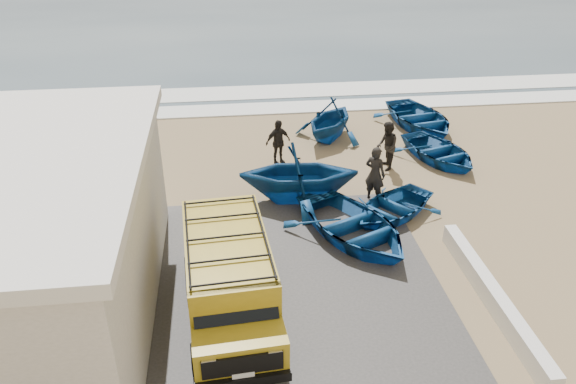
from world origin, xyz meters
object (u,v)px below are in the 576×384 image
fisherman_front (375,174)px  fisherman_middle (387,146)px  boat_mid_left (299,173)px  boat_mid_right (439,151)px  boat_near_right (392,207)px  fisherman_back (278,142)px  parapet (493,296)px  boat_far_left (330,119)px  van (229,276)px  boat_far_right (420,118)px  boat_near_left (353,225)px

fisherman_front → fisherman_middle: fisherman_front is taller
boat_mid_left → fisherman_middle: (3.59, 2.05, -0.12)m
boat_mid_left → boat_mid_right: bearing=-62.9°
boat_near_right → fisherman_back: 5.47m
fisherman_front → parapet: bearing=147.8°
boat_near_right → boat_far_left: boat_far_left is taller
fisherman_front → fisherman_middle: (1.07, 2.34, -0.06)m
van → boat_far_right: 14.33m
van → fisherman_front: van is taller
fisherman_front → boat_far_left: bearing=-42.8°
boat_far_right → fisherman_back: bearing=-167.4°
parapet → boat_far_left: (-2.15, 11.12, 0.60)m
boat_mid_left → fisherman_back: bearing=11.4°
fisherman_front → boat_near_right: bearing=147.9°
boat_near_left → fisherman_back: 5.79m
parapet → boat_mid_right: bearing=78.7°
parapet → van: van is taller
boat_near_right → boat_far_left: size_ratio=1.00×
boat_near_left → boat_far_right: 9.72m
parapet → boat_mid_left: 7.32m
boat_far_left → fisherman_back: (-2.40, -2.14, 0.00)m
boat_near_right → fisherman_back: (-3.23, 4.39, 0.54)m
boat_near_right → fisherman_middle: fisherman_middle is taller
boat_far_left → boat_near_left: bearing=-60.8°
boat_mid_left → boat_mid_right: 6.38m
boat_mid_right → fisherman_back: bearing=156.8°
boat_near_right → fisherman_front: size_ratio=1.68×
parapet → van: bearing=176.2°
fisherman_back → boat_far_right: bearing=0.3°
boat_mid_right → fisherman_front: (-3.32, -2.77, 0.60)m
boat_far_right → boat_mid_left: bearing=-147.5°
boat_mid_left → fisherman_back: size_ratio=2.25×
boat_near_left → boat_mid_left: (-1.29, 2.53, 0.58)m
fisherman_middle → fisherman_back: fisherman_middle is taller
van → boat_mid_right: 11.57m
boat_near_left → fisherman_middle: 5.14m
parapet → boat_mid_right: 8.63m
boat_near_right → boat_far_left: (-0.83, 6.53, 0.53)m
boat_far_right → fisherman_back: (-6.57, -2.88, 0.43)m
boat_near_right → fisherman_front: 1.32m
boat_mid_right → boat_near_right: bearing=-146.3°
boat_near_right → fisherman_back: fisherman_back is taller
boat_near_right → boat_mid_left: size_ratio=0.84×
boat_near_right → boat_far_right: (3.34, 7.27, 0.11)m
boat_far_right → fisherman_back: size_ratio=2.49×
boat_far_right → fisherman_front: 7.18m
parapet → boat_near_right: 4.77m
boat_mid_left → boat_far_left: 5.52m
parapet → boat_mid_right: boat_mid_right is taller
parapet → boat_near_right: boat_near_right is taller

